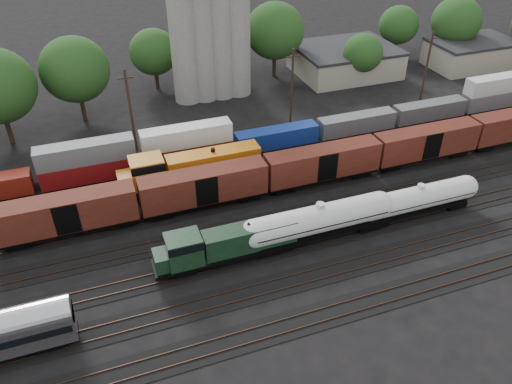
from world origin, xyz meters
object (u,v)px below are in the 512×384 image
object	(u,v)px
tank_car_a	(319,220)
grain_silo	(209,32)
green_locomotive	(223,245)
orange_locomotive	(188,169)

from	to	relation	value
tank_car_a	grain_silo	size ratio (longest dim) A/B	0.62
green_locomotive	grain_silo	distance (m)	43.19
green_locomotive	tank_car_a	size ratio (longest dim) A/B	0.92
orange_locomotive	tank_car_a	bearing A→B (deg)	-54.09
green_locomotive	orange_locomotive	xyz separation A→B (m)	(-0.07, 15.00, 0.32)
green_locomotive	grain_silo	bearing A→B (deg)	75.81
tank_car_a	grain_silo	xyz separation A→B (m)	(-0.43, 41.00, 8.48)
tank_car_a	orange_locomotive	world-z (taller)	orange_locomotive
green_locomotive	grain_silo	xyz separation A→B (m)	(10.37, 41.00, 8.77)
orange_locomotive	grain_silo	world-z (taller)	grain_silo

